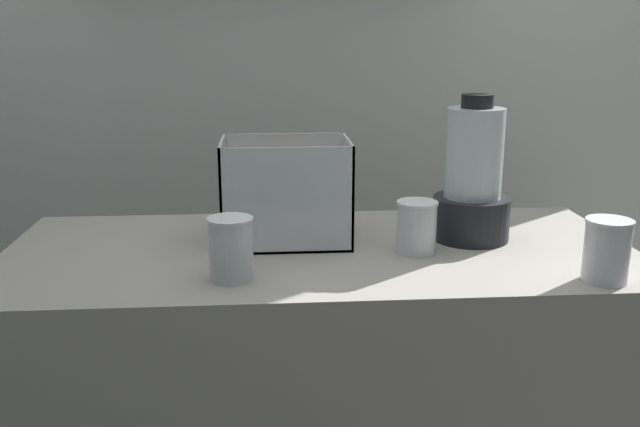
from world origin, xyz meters
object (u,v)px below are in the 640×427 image
juice_cup_orange_far_left (231,253)px  juice_cup_pomegranate_left (417,230)px  carrot_display_bin (286,209)px  blender_pitcher (473,183)px  juice_cup_beet_middle (606,255)px

juice_cup_orange_far_left → juice_cup_pomegranate_left: 0.42m
carrot_display_bin → juice_cup_pomegranate_left: 0.30m
juice_cup_orange_far_left → blender_pitcher: bearing=23.2°
carrot_display_bin → juice_cup_orange_far_left: (-0.11, -0.25, -0.02)m
juice_cup_orange_far_left → juice_cup_pomegranate_left: bearing=19.5°
juice_cup_beet_middle → blender_pitcher: bearing=120.9°
carrot_display_bin → juice_cup_orange_far_left: size_ratio=2.32×
juice_cup_orange_far_left → juice_cup_beet_middle: same height
carrot_display_bin → blender_pitcher: (0.43, -0.02, 0.06)m
carrot_display_bin → juice_cup_beet_middle: carrot_display_bin is taller
carrot_display_bin → juice_cup_pomegranate_left: size_ratio=2.51×
juice_cup_beet_middle → juice_cup_pomegranate_left: bearing=147.7°
blender_pitcher → juice_cup_pomegranate_left: size_ratio=2.90×
blender_pitcher → juice_cup_pomegranate_left: 0.19m
blender_pitcher → juice_cup_beet_middle: size_ratio=2.69×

